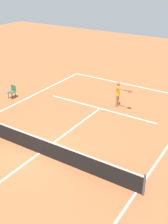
% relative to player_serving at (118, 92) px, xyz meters
% --- Properties ---
extents(ground_plane, '(60.00, 60.00, 0.00)m').
position_rel_player_serving_xyz_m(ground_plane, '(0.87, 7.17, -1.07)').
color(ground_plane, '#B76038').
extents(court_lines, '(10.79, 22.90, 0.01)m').
position_rel_player_serving_xyz_m(court_lines, '(0.87, 7.17, -1.07)').
color(court_lines, white).
rests_on(court_lines, ground).
extents(tennis_net, '(11.39, 0.10, 1.07)m').
position_rel_player_serving_xyz_m(tennis_net, '(0.87, 7.17, -0.57)').
color(tennis_net, '#4C4C51').
rests_on(tennis_net, ground).
extents(player_serving, '(1.29, 0.67, 1.79)m').
position_rel_player_serving_xyz_m(player_serving, '(0.00, 0.00, 0.00)').
color(player_serving, '#9E704C').
rests_on(player_serving, ground).
extents(tennis_ball, '(0.07, 0.07, 0.07)m').
position_rel_player_serving_xyz_m(tennis_ball, '(-1.14, 0.83, -1.04)').
color(tennis_ball, '#CCE033').
rests_on(tennis_ball, ground).
extents(courtside_chair_mid, '(0.44, 0.46, 0.95)m').
position_rel_player_serving_xyz_m(courtside_chair_mid, '(7.12, 2.77, -0.54)').
color(courtside_chair_mid, '#262626').
rests_on(courtside_chair_mid, ground).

